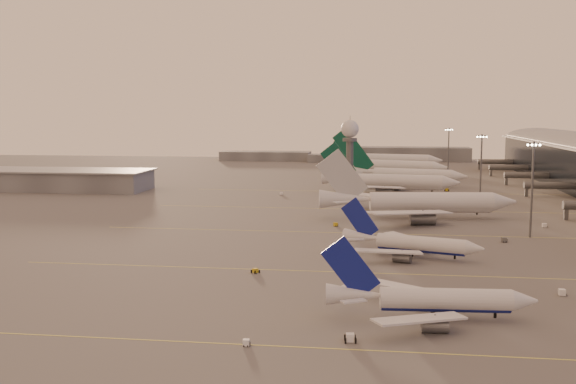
# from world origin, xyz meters

# --- Properties ---
(ground) EXTENTS (700.00, 700.00, 0.00)m
(ground) POSITION_xyz_m (0.00, 0.00, 0.00)
(ground) COLOR #575555
(ground) RESTS_ON ground
(taxiway_markings) EXTENTS (180.00, 185.25, 0.02)m
(taxiway_markings) POSITION_xyz_m (30.00, 56.00, 0.01)
(taxiway_markings) COLOR #E4DE50
(taxiway_markings) RESTS_ON ground
(hangar) EXTENTS (82.00, 27.00, 8.50)m
(hangar) POSITION_xyz_m (-120.00, 140.00, 4.32)
(hangar) COLOR #5C5E63
(hangar) RESTS_ON ground
(radar_tower) EXTENTS (6.40, 6.40, 31.10)m
(radar_tower) POSITION_xyz_m (5.00, 120.00, 20.95)
(radar_tower) COLOR #4F5155
(radar_tower) RESTS_ON ground
(mast_b) EXTENTS (3.60, 0.56, 25.00)m
(mast_b) POSITION_xyz_m (55.00, 55.00, 13.74)
(mast_b) COLOR #4F5155
(mast_b) RESTS_ON ground
(mast_c) EXTENTS (3.60, 0.56, 25.00)m
(mast_c) POSITION_xyz_m (50.00, 110.00, 13.74)
(mast_c) COLOR #4F5155
(mast_c) RESTS_ON ground
(mast_d) EXTENTS (3.60, 0.56, 25.00)m
(mast_d) POSITION_xyz_m (48.00, 200.00, 13.74)
(mast_d) COLOR #4F5155
(mast_d) RESTS_ON ground
(distant_horizon) EXTENTS (165.00, 37.50, 9.00)m
(distant_horizon) POSITION_xyz_m (2.62, 325.14, 3.89)
(distant_horizon) COLOR #5C5E63
(distant_horizon) RESTS_ON ground
(narrowbody_near) EXTENTS (33.89, 27.00, 13.24)m
(narrowbody_near) POSITION_xyz_m (23.96, -19.70, 2.68)
(narrowbody_near) COLOR silver
(narrowbody_near) RESTS_ON ground
(narrowbody_mid) EXTENTS (31.93, 25.07, 12.90)m
(narrowbody_mid) POSITION_xyz_m (23.03, 26.40, 2.61)
(narrowbody_mid) COLOR silver
(narrowbody_mid) RESTS_ON ground
(widebody_white) EXTENTS (60.95, 48.58, 21.47)m
(widebody_white) POSITION_xyz_m (27.66, 82.43, 3.72)
(widebody_white) COLOR silver
(widebody_white) RESTS_ON ground
(greentail_a) EXTENTS (55.89, 44.84, 20.38)m
(greentail_a) POSITION_xyz_m (20.08, 145.97, 3.60)
(greentail_a) COLOR silver
(greentail_a) RESTS_ON ground
(greentail_b) EXTENTS (54.88, 43.78, 20.33)m
(greentail_b) POSITION_xyz_m (26.70, 174.86, 3.59)
(greentail_b) COLOR silver
(greentail_b) RESTS_ON ground
(greentail_c) EXTENTS (58.34, 46.33, 22.05)m
(greentail_c) POSITION_xyz_m (21.16, 216.48, 3.89)
(greentail_c) COLOR silver
(greentail_c) RESTS_ON ground
(greentail_d) EXTENTS (62.50, 50.02, 22.91)m
(greentail_d) POSITION_xyz_m (20.27, 261.11, 4.05)
(greentail_d) COLOR silver
(greentail_d) RESTS_ON ground
(gsv_truck_a) EXTENTS (4.94, 2.10, 1.95)m
(gsv_truck_a) POSITION_xyz_m (-2.05, -35.56, 0.99)
(gsv_truck_a) COLOR white
(gsv_truck_a) RESTS_ON ground
(gsv_tug_near) EXTENTS (2.78, 4.18, 1.13)m
(gsv_tug_near) POSITION_xyz_m (11.94, -31.99, 0.58)
(gsv_tug_near) COLOR white
(gsv_tug_near) RESTS_ON ground
(gsv_catering_a) EXTENTS (5.46, 2.63, 4.48)m
(gsv_catering_a) POSITION_xyz_m (48.57, -2.46, 2.24)
(gsv_catering_a) COLOR white
(gsv_catering_a) RESTS_ON ground
(gsv_tug_mid) EXTENTS (3.59, 3.43, 0.89)m
(gsv_tug_mid) POSITION_xyz_m (-8.97, 6.73, 0.46)
(gsv_tug_mid) COLOR gold
(gsv_tug_mid) RESTS_ON ground
(gsv_truck_b) EXTENTS (6.37, 3.30, 2.45)m
(gsv_truck_b) POSITION_xyz_m (47.52, 47.25, 1.25)
(gsv_truck_b) COLOR #525456
(gsv_truck_b) RESTS_ON ground
(gsv_truck_c) EXTENTS (5.57, 4.33, 2.15)m
(gsv_truck_c) POSITION_xyz_m (3.94, 65.17, 1.10)
(gsv_truck_c) COLOR gold
(gsv_truck_c) RESTS_ON ground
(gsv_catering_b) EXTENTS (5.70, 2.90, 4.58)m
(gsv_catering_b) POSITION_xyz_m (62.54, 71.01, 2.29)
(gsv_catering_b) COLOR white
(gsv_catering_b) RESTS_ON ground
(gsv_tug_far) EXTENTS (3.59, 3.78, 0.94)m
(gsv_tug_far) POSITION_xyz_m (24.13, 91.34, 0.48)
(gsv_tug_far) COLOR gold
(gsv_tug_far) RESTS_ON ground
(gsv_truck_d) EXTENTS (2.27, 5.67, 2.26)m
(gsv_truck_d) POSITION_xyz_m (-22.30, 135.08, 1.15)
(gsv_truck_d) COLOR white
(gsv_truck_d) RESTS_ON ground
(gsv_tug_hangar) EXTENTS (4.29, 3.16, 1.10)m
(gsv_tug_hangar) POSITION_xyz_m (43.45, 156.13, 0.57)
(gsv_tug_hangar) COLOR gold
(gsv_tug_hangar) RESTS_ON ground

